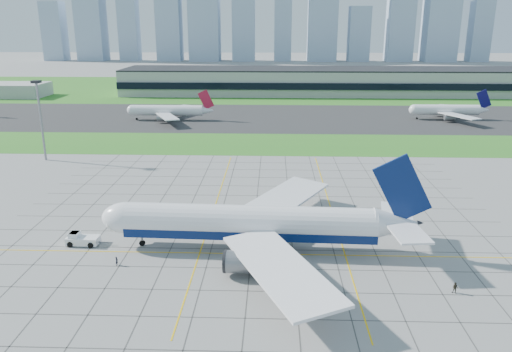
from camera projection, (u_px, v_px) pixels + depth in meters
The scene contains 15 objects.
ground at pixel (252, 249), 97.93m from camera, with size 1400.00×1400.00×0.00m, color #9B9B96.
grass_median at pixel (262, 144), 183.95m from camera, with size 700.00×35.00×0.04m, color #2F7722.
asphalt_taxiway at pixel (265, 117), 236.51m from camera, with size 700.00×75.00×0.04m, color #383838.
grass_far at pixel (268, 88), 341.64m from camera, with size 700.00×145.00×0.04m, color #2F7722.
apron_markings at pixel (256, 227), 108.51m from camera, with size 120.00×130.00×0.03m.
terminal at pixel (331, 81), 313.98m from camera, with size 260.00×43.00×15.80m.
service_block at pixel (4, 90), 302.85m from camera, with size 50.00×25.00×8.00m, color #B7B7B2.
light_mast at pixel (40, 110), 157.68m from camera, with size 2.50×2.50×25.60m.
city_skyline at pixel (264, 9), 577.94m from camera, with size 523.00×32.40×160.00m.
airliner at pixel (252, 223), 96.43m from camera, with size 63.40×64.18×19.95m.
pushback_tug at pixel (81, 239), 99.77m from camera, with size 9.31×3.47×2.58m.
crew_near at pixel (117, 261), 91.25m from camera, with size 0.62×0.41×1.70m, color black.
crew_far at pixel (455, 288), 81.68m from camera, with size 0.94×0.73×1.93m, color #29251B.
distant_jet_1 at pixel (168, 110), 228.27m from camera, with size 37.91×42.66×14.08m.
distant_jet_2 at pixel (448, 110), 229.81m from camera, with size 34.86×42.66×14.08m.
Camera 1 is at (3.97, -89.36, 42.42)m, focal length 35.00 mm.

